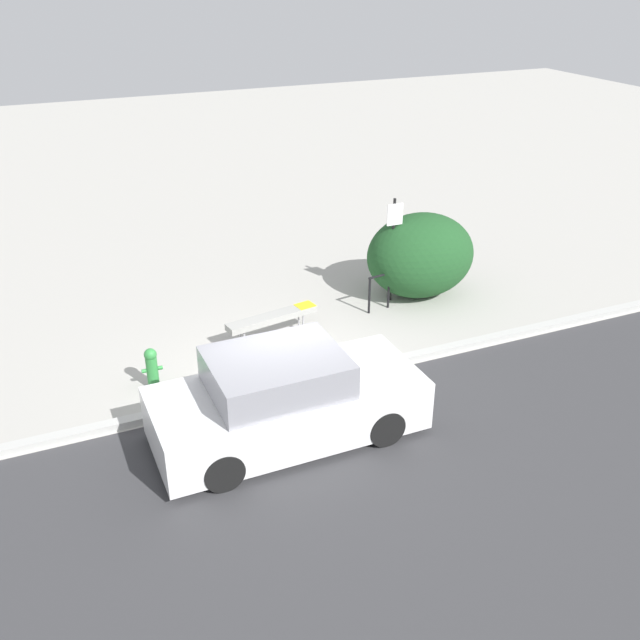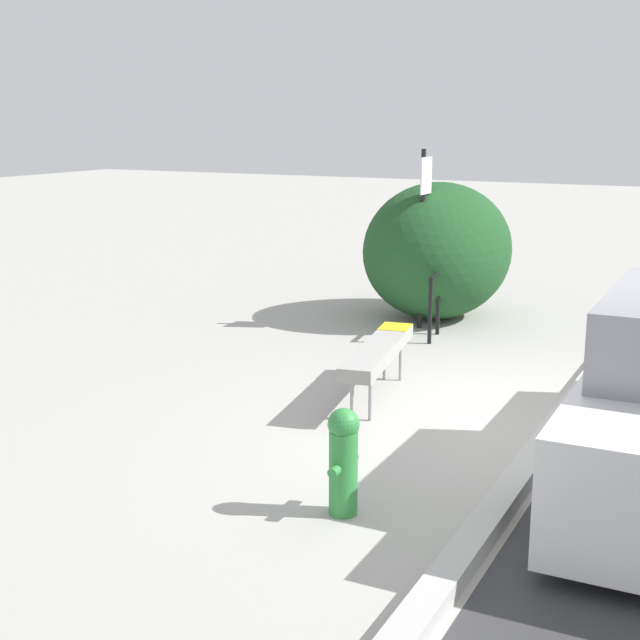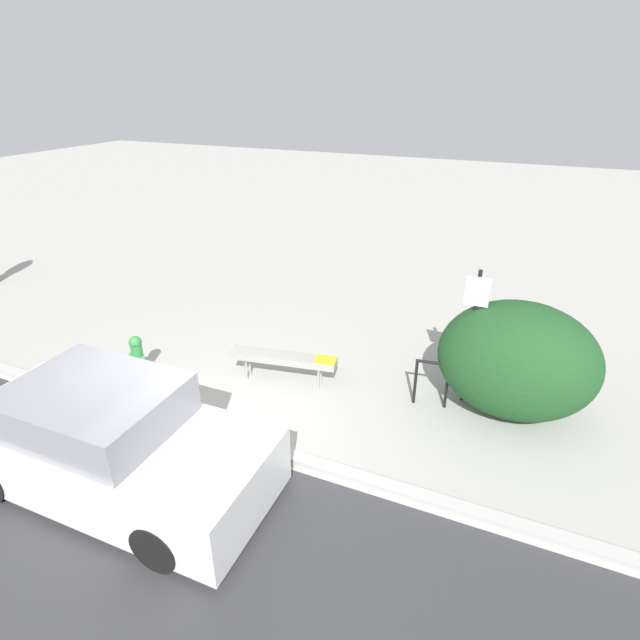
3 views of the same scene
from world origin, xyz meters
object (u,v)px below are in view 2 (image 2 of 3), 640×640
object	(u,v)px
sign_post	(423,222)
fire_hydrant	(343,458)
bike_rack	(434,299)
bench	(379,351)

from	to	relation	value
sign_post	fire_hydrant	bearing A→B (deg)	-164.80
fire_hydrant	bike_rack	bearing A→B (deg)	12.80
bench	sign_post	size ratio (longest dim) A/B	0.83
bench	fire_hydrant	distance (m)	2.64
bike_rack	sign_post	world-z (taller)	sign_post
bench	sign_post	xyz separation A→B (m)	(2.98, 0.68, 0.91)
bike_rack	fire_hydrant	bearing A→B (deg)	-167.20
bench	sign_post	distance (m)	3.19
bike_rack	sign_post	size ratio (longest dim) A/B	0.36
bench	sign_post	world-z (taller)	sign_post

